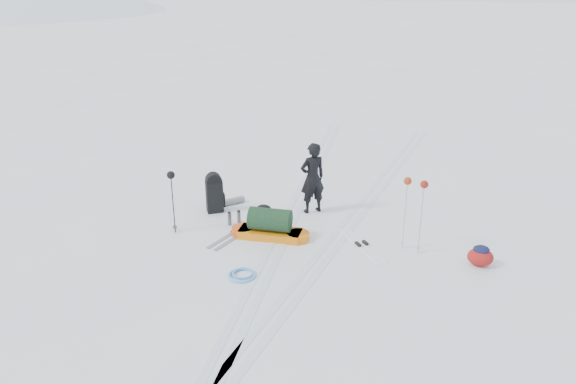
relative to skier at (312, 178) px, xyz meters
name	(u,v)px	position (x,y,z in m)	size (l,w,h in m)	color
ground	(282,235)	(-0.32, -1.34, -0.81)	(200.00, 200.00, 0.00)	white
ski_tracks	(320,221)	(0.29, -0.46, -0.80)	(3.38, 17.97, 0.01)	silver
skier	(312,178)	(0.00, 0.00, 0.00)	(0.59, 0.39, 1.62)	black
pulk_sled	(270,226)	(-0.52, -1.51, -0.57)	(1.65, 0.58, 0.63)	orange
expedition_rucksack	(217,193)	(-2.08, -0.52, -0.38)	(0.70, 0.98, 0.92)	black
ski_poles_black	(171,183)	(-2.52, -1.78, 0.29)	(0.16, 0.17, 1.34)	black
ski_poles_silver	(415,191)	(2.28, -1.35, 0.44)	(0.46, 0.25, 1.49)	silver
touring_skis_grey	(238,232)	(-1.22, -1.51, -0.79)	(0.75, 1.77, 0.06)	#97999F
touring_skis_white	(362,245)	(1.34, -1.37, -0.79)	(1.21, 1.45, 0.06)	white
rope_coil	(242,275)	(-0.54, -3.15, -0.78)	(0.66, 0.66, 0.06)	#60A6EA
small_daypack	(480,256)	(3.56, -1.61, -0.61)	(0.53, 0.43, 0.40)	maroon
thermos_pair	(234,218)	(-1.46, -1.09, -0.67)	(0.23, 0.26, 0.30)	#53555A
stuff_sack	(264,209)	(-1.01, -0.41, -0.70)	(0.42, 0.38, 0.22)	black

